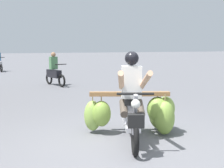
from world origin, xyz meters
TOP-DOWN VIEW (x-y plane):
  - ground_plane at (0.00, 0.00)m, footprint 120.00×120.00m
  - motorbike_main_loaded at (0.59, 0.58)m, footprint 1.82×1.80m
  - motorbike_distant_ahead_right at (0.09, 7.88)m, footprint 0.72×1.55m

SIDE VIEW (x-z plane):
  - ground_plane at x=0.00m, z-range 0.00..0.00m
  - motorbike_main_loaded at x=0.59m, z-range -0.30..1.28m
  - motorbike_distant_ahead_right at x=0.09m, z-range -0.13..1.27m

